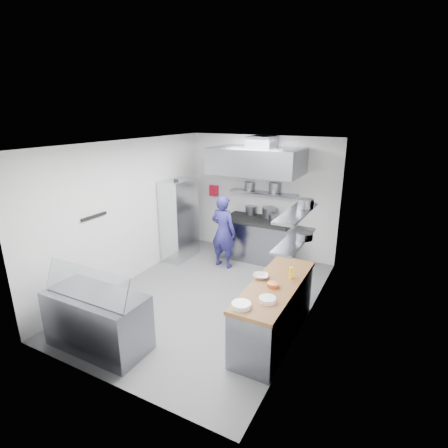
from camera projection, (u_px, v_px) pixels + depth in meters
The scene contains 36 objects.
floor at pixel (209, 296), 6.53m from camera, with size 5.00×5.00×0.00m, color #5B5B5E.
ceiling at pixel (207, 143), 5.68m from camera, with size 5.00×5.00×0.00m, color silver.
wall_back at pixel (261, 196), 8.21m from camera, with size 3.60×0.02×2.80m, color white.
wall_front at pixel (99, 285), 3.99m from camera, with size 3.60×0.02×2.80m, color white.
wall_left at pixel (129, 212), 6.90m from camera, with size 5.00×0.02×2.80m, color white.
wall_right at pixel (310, 242), 5.31m from camera, with size 5.00×0.02×2.80m, color white.
gas_range at pixel (258, 240), 8.12m from camera, with size 1.60×0.80×0.90m, color gray.
cooktop at pixel (258, 220), 7.97m from camera, with size 1.57×0.78×0.06m, color black.
stock_pot_left at pixel (251, 210), 8.34m from camera, with size 0.27×0.27×0.20m, color slate.
stock_pot_mid at pixel (269, 212), 8.05m from camera, with size 0.32×0.32×0.24m, color slate.
stock_pot_right at pixel (274, 217), 7.80m from camera, with size 0.24×0.24×0.16m, color slate.
over_range_shelf at pixel (263, 193), 8.00m from camera, with size 1.60×0.30×0.04m, color gray.
shelf_pot_a at pixel (250, 186), 8.25m from camera, with size 0.25×0.25×0.18m, color slate.
shelf_pot_b at pixel (275, 187), 7.96m from camera, with size 0.29×0.29×0.22m, color slate.
extractor_hood at pixel (257, 161), 7.41m from camera, with size 1.90×1.15×0.55m, color gray.
hood_duct at pixel (262, 142), 7.48m from camera, with size 0.55×0.55×0.24m, color slate.
red_firebox at pixel (214, 191), 8.71m from camera, with size 0.22×0.10×0.26m, color red.
chef at pixel (223, 232), 7.59m from camera, with size 0.59×0.39×1.62m, color navy.
wire_rack at pixel (180, 220), 8.03m from camera, with size 0.50×0.90×1.85m, color silver.
rack_bin_a at pixel (175, 227), 7.90m from camera, with size 0.15×0.19×0.17m, color white.
rack_bin_b at pixel (178, 204), 7.88m from camera, with size 0.14×0.18×0.16m, color yellow.
rack_jar at pixel (176, 183), 7.62m from camera, with size 0.10×0.10×0.18m, color black.
knife_strip at pixel (94, 216), 6.08m from camera, with size 0.04×0.55×0.05m, color black.
prep_counter_base at pixel (274, 312), 5.24m from camera, with size 0.62×2.00×0.84m, color gray.
prep_counter_top at pixel (276, 285), 5.10m from camera, with size 0.65×2.04×0.06m, color olive.
plate_stack_a at pixel (241, 305), 4.46m from camera, with size 0.25×0.25×0.06m, color white.
plate_stack_b at pixel (267, 300), 4.59m from camera, with size 0.23×0.23×0.06m, color white.
copper_pan at pixel (273, 285), 4.98m from camera, with size 0.17×0.17×0.06m, color #DA6B3D.
squeeze_bottle at pixel (291, 273), 5.22m from camera, with size 0.06×0.06×0.18m, color yellow.
mixing_bowl at pixel (261, 276), 5.25m from camera, with size 0.23×0.23×0.06m, color white.
wall_shelf_lower at pixel (295, 240), 5.09m from camera, with size 0.30×1.30×0.04m, color gray.
wall_shelf_upper at pixel (297, 213), 4.97m from camera, with size 0.30×1.30×0.04m, color gray.
shelf_pot_c at pixel (305, 236), 5.05m from camera, with size 0.23×0.23×0.10m, color slate.
shelf_pot_d at pixel (306, 204), 5.08m from camera, with size 0.23×0.23×0.14m, color slate.
display_case at pixel (98, 321), 5.02m from camera, with size 1.50×0.70×0.85m, color gray.
display_glass at pixel (86, 284), 4.72m from camera, with size 1.47×0.02×0.45m, color silver.
Camera 1 is at (2.94, -5.02, 3.28)m, focal length 28.00 mm.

